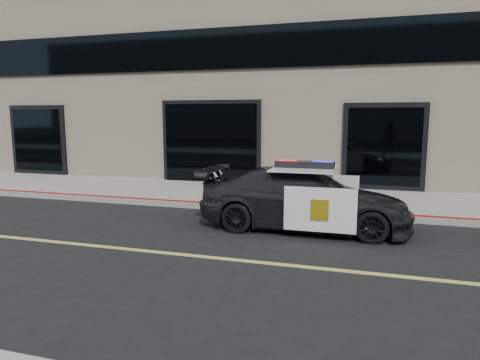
# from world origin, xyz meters

# --- Properties ---
(ground) EXTENTS (120.00, 120.00, 0.00)m
(ground) POSITION_xyz_m (0.00, 0.00, 0.00)
(ground) COLOR black
(ground) RESTS_ON ground
(sidewalk_n) EXTENTS (60.00, 3.50, 0.15)m
(sidewalk_n) POSITION_xyz_m (0.00, 5.25, 0.07)
(sidewalk_n) COLOR gray
(sidewalk_n) RESTS_ON ground
(building_n) EXTENTS (60.00, 7.00, 12.00)m
(building_n) POSITION_xyz_m (0.00, 10.50, 6.00)
(building_n) COLOR #756856
(building_n) RESTS_ON ground
(police_car) EXTENTS (2.03, 4.41, 1.44)m
(police_car) POSITION_xyz_m (2.80, 2.38, 0.65)
(police_car) COLOR black
(police_car) RESTS_ON ground
(fire_hydrant) EXTENTS (0.39, 0.54, 0.86)m
(fire_hydrant) POSITION_xyz_m (0.08, 4.40, 0.55)
(fire_hydrant) COLOR beige
(fire_hydrant) RESTS_ON sidewalk_n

